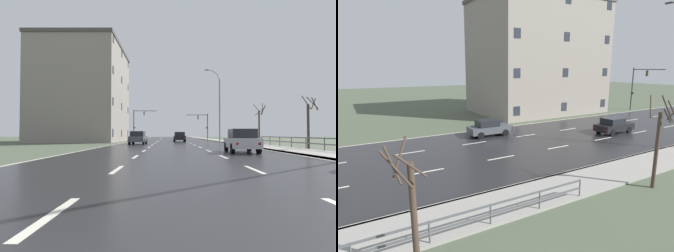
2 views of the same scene
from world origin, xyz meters
The scene contains 13 objects.
ground_plane centered at (0.00, 48.00, -0.06)m, with size 160.00×160.00×0.12m.
road_asphalt_strip centered at (0.00, 60.00, 0.01)m, with size 14.00×120.00×0.03m.
sidewalk_right centered at (8.43, 60.00, 0.06)m, with size 3.00×120.00×0.12m.
guardrail centered at (9.85, 16.64, 0.70)m, with size 0.07×25.26×1.00m.
street_lamp_midground centered at (7.46, 42.50, 5.66)m, with size 2.46×0.24×11.54m.
traffic_signal_right centered at (7.05, 58.38, 3.69)m, with size 4.65×0.36×5.60m.
traffic_signal_left centered at (-7.05, 57.90, 4.20)m, with size 4.97×0.36×6.43m.
car_distant centered at (-4.16, 31.38, 0.80)m, with size 1.98×4.18×1.57m.
car_near_right centered at (4.30, 16.60, 0.80)m, with size 2.00×4.18×1.57m.
car_near_left centered at (1.22, 42.58, 0.80)m, with size 1.88×4.12×1.57m.
brick_building centered at (-14.52, 44.63, 7.88)m, with size 12.66×17.58×15.75m.
bare_tree_near centered at (10.96, 20.93, 2.14)m, with size 1.30×1.21×4.42m.
bare_tree_mid centered at (11.02, 33.63, 2.49)m, with size 1.66×1.79×5.12m.
Camera 1 is at (-0.60, -2.23, 1.23)m, focal length 30.24 mm.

